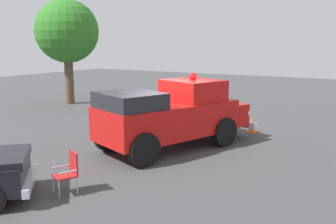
{
  "coord_description": "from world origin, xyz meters",
  "views": [
    {
      "loc": [
        11.03,
        6.69,
        3.6
      ],
      "look_at": [
        0.47,
        0.33,
        1.3
      ],
      "focal_mm": 39.18,
      "sensor_mm": 36.0,
      "label": 1
    }
  ],
  "objects": [
    {
      "name": "ground_plane",
      "position": [
        0.0,
        0.0,
        0.0
      ],
      "size": [
        60.0,
        60.0,
        0.0
      ],
      "primitive_type": "plane",
      "color": "#424244"
    },
    {
      "name": "oak_tree_left",
      "position": [
        -4.8,
        -9.79,
        4.29
      ],
      "size": [
        3.72,
        3.72,
        6.19
      ],
      "color": "brown",
      "rests_on": "ground"
    },
    {
      "name": "traffic_cone",
      "position": [
        -3.41,
        2.07,
        0.31
      ],
      "size": [
        0.4,
        0.4,
        0.64
      ],
      "color": "orange",
      "rests_on": "ground"
    },
    {
      "name": "lawn_chair_by_car",
      "position": [
        4.99,
        0.24,
        0.59
      ],
      "size": [
        0.65,
        0.65,
        1.02
      ],
      "color": "#B7BABF",
      "rests_on": "ground"
    },
    {
      "name": "vintage_fire_truck",
      "position": [
        0.25,
        0.41,
        1.2
      ],
      "size": [
        6.33,
        4.1,
        2.59
      ],
      "color": "black",
      "rests_on": "ground"
    }
  ]
}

